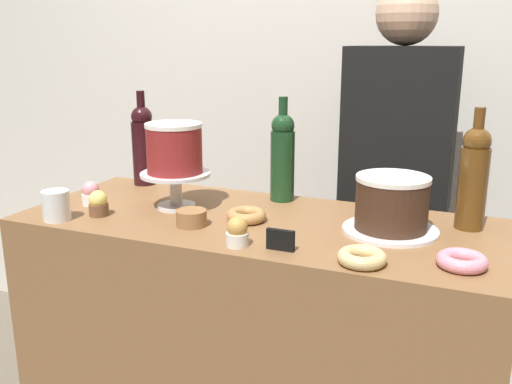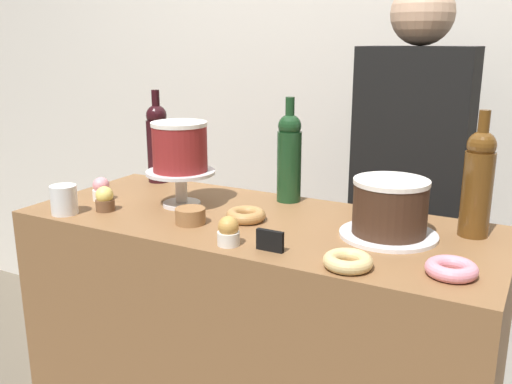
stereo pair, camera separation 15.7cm
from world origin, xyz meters
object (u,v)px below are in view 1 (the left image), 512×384
Objects in this scene: cake_stand_pedestal at (176,184)px; wine_bottle_dark_red at (143,144)px; cupcake_strawberry at (91,194)px; donut_maple at (246,215)px; wine_bottle_amber at (474,176)px; price_sign_chalkboard at (280,240)px; cupcake_caramel at (237,232)px; chocolate_round_cake at (392,202)px; wine_bottle_green at (282,155)px; coffee_cup_ceramic at (56,205)px; donut_glazed at (362,257)px; cookie_stack at (191,218)px; white_layer_cake at (174,148)px; barista_figure at (394,211)px; cupcake_lemon at (98,204)px; donut_pink at (462,261)px.

wine_bottle_dark_red is (-0.25, 0.22, 0.07)m from cake_stand_pedestal.
donut_maple is at bearing 3.61° from cupcake_strawberry.
wine_bottle_amber is 0.55m from price_sign_chalkboard.
chocolate_round_cake is at bearing 36.89° from cupcake_caramel.
cake_stand_pedestal is 0.64× the size of wine_bottle_green.
wine_bottle_dark_red reaches higher than cupcake_caramel.
cupcake_caramel is 0.55m from coffee_cup_ceramic.
price_sign_chalkboard is (0.67, -0.15, -0.01)m from cupcake_strawberry.
coffee_cup_ceramic reaches higher than donut_maple.
donut_maple is 1.00× the size of donut_glazed.
wine_bottle_green is (-0.37, 0.18, 0.06)m from chocolate_round_cake.
chocolate_round_cake is at bearing 5.83° from cupcake_strawberry.
coffee_cup_ceramic reaches higher than cookie_stack.
chocolate_round_cake is at bearing 8.68° from donut_maple.
wine_bottle_green reaches higher than cupcake_caramel.
cake_stand_pedestal is 0.65m from donut_glazed.
wine_bottle_dark_red and wine_bottle_green have the same top height.
wine_bottle_green is (0.26, 0.21, -0.04)m from white_layer_cake.
donut_maple is (-0.39, -0.06, -0.07)m from chocolate_round_cake.
chocolate_round_cake reaches higher than price_sign_chalkboard.
wine_bottle_green reaches higher than cookie_stack.
coffee_cup_ceramic is (-0.55, -0.00, 0.01)m from cupcake_caramel.
cake_stand_pedestal reaches higher than coffee_cup_ceramic.
donut_maple is at bearing -120.36° from barista_figure.
wine_bottle_amber is at bearing 30.60° from chocolate_round_cake.
chocolate_round_cake reaches higher than coffee_cup_ceramic.
white_layer_cake is at bearing 152.64° from price_sign_chalkboard.
wine_bottle_green is 0.68m from coffee_cup_ceramic.
wine_bottle_green reaches higher than white_layer_cake.
cake_stand_pedestal is 0.13× the size of barista_figure.
cupcake_lemon is 0.88× the size of cookie_stack.
white_layer_cake is 2.25× the size of cupcake_lemon.
chocolate_round_cake is 2.29× the size of cookie_stack.
barista_figure is at bearing 59.64° from donut_maple.
white_layer_cake reaches higher than price_sign_chalkboard.
wine_bottle_amber is 1.14m from coffee_cup_ceramic.
wine_bottle_dark_red is (-0.89, 0.19, 0.06)m from chocolate_round_cake.
cake_stand_pedestal is at bearing 14.46° from cupcake_strawberry.
white_layer_cake is 0.84m from wine_bottle_amber.
wine_bottle_green is 0.45m from cupcake_caramel.
wine_bottle_amber reaches higher than coffee_cup_ceramic.
white_layer_cake reaches higher than cupcake_caramel.
donut_glazed is at bearing -27.33° from donut_maple.
chocolate_round_cake is 0.23m from wine_bottle_amber.
donut_pink is (0.56, -0.37, -0.13)m from wine_bottle_green.
barista_figure is (-0.04, 0.74, -0.10)m from donut_glazed.
price_sign_chalkboard is at bearing 6.37° from cupcake_caramel.
cake_stand_pedestal is 0.11m from white_layer_cake.
donut_glazed is at bearing -5.48° from cupcake_lemon.
donut_glazed is (0.86, -0.44, -0.13)m from wine_bottle_dark_red.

